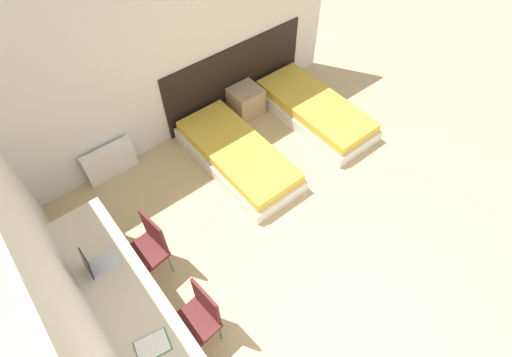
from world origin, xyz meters
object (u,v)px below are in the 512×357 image
(bed_near_window, at_px, (237,156))
(chair_near_laptop, at_px, (148,247))
(bed_near_door, at_px, (314,110))
(laptop, at_px, (98,263))
(chair_near_notebook, at_px, (198,317))
(nightstand, at_px, (246,101))

(bed_near_window, relative_size, chair_near_laptop, 2.21)
(bed_near_door, xyz_separation_m, laptop, (-3.78, -0.73, 0.63))
(chair_near_laptop, xyz_separation_m, laptop, (-0.51, -0.04, 0.30))
(bed_near_door, xyz_separation_m, chair_near_notebook, (-3.27, -1.69, 0.33))
(nightstand, distance_m, chair_near_laptop, 2.92)
(bed_near_door, relative_size, chair_near_laptop, 2.21)
(chair_near_notebook, bearing_deg, bed_near_window, 38.80)
(bed_near_window, bearing_deg, nightstand, 45.92)
(bed_near_door, height_order, chair_near_notebook, chair_near_notebook)
(nightstand, relative_size, chair_near_notebook, 0.51)
(bed_near_window, height_order, chair_near_notebook, chair_near_notebook)
(chair_near_laptop, bearing_deg, bed_near_door, 4.33)
(nightstand, bearing_deg, bed_near_door, -45.92)
(chair_near_laptop, bearing_deg, laptop, 176.33)
(chair_near_laptop, xyz_separation_m, chair_near_notebook, (0.00, -0.99, 0.00))
(bed_near_door, height_order, nightstand, nightstand)
(bed_near_window, relative_size, laptop, 6.23)
(chair_near_notebook, bearing_deg, chair_near_laptop, 84.86)
(bed_near_window, bearing_deg, bed_near_door, 0.00)
(chair_near_notebook, bearing_deg, laptop, 112.88)
(bed_near_door, distance_m, chair_near_notebook, 3.69)
(chair_near_notebook, bearing_deg, nightstand, 39.41)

